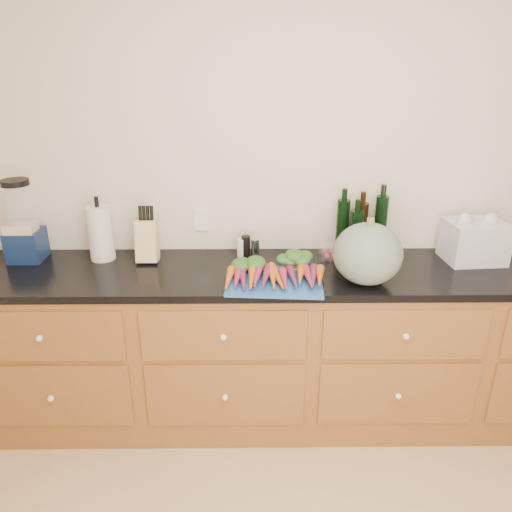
{
  "coord_description": "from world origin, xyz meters",
  "views": [
    {
      "loc": [
        -0.31,
        -1.13,
        2.02
      ],
      "look_at": [
        -0.29,
        1.2,
        1.06
      ],
      "focal_mm": 35.0,
      "sensor_mm": 36.0,
      "label": 1
    }
  ],
  "objects_px": {
    "carrots": "(274,272)",
    "knife_block": "(147,241)",
    "cutting_board": "(275,281)",
    "paper_towel": "(100,233)",
    "squash": "(368,254)",
    "tomato_box": "(333,251)",
    "blender_appliance": "(23,226)"
  },
  "relations": [
    {
      "from": "blender_appliance",
      "to": "tomato_box",
      "type": "distance_m",
      "value": 1.72
    },
    {
      "from": "knife_block",
      "to": "tomato_box",
      "type": "relative_size",
      "value": 1.55
    },
    {
      "from": "carrots",
      "to": "knife_block",
      "type": "bearing_deg",
      "value": 159.26
    },
    {
      "from": "squash",
      "to": "blender_appliance",
      "type": "height_order",
      "value": "blender_appliance"
    },
    {
      "from": "blender_appliance",
      "to": "paper_towel",
      "type": "relative_size",
      "value": 1.49
    },
    {
      "from": "paper_towel",
      "to": "cutting_board",
      "type": "bearing_deg",
      "value": -18.67
    },
    {
      "from": "blender_appliance",
      "to": "knife_block",
      "type": "height_order",
      "value": "blender_appliance"
    },
    {
      "from": "knife_block",
      "to": "cutting_board",
      "type": "bearing_deg",
      "value": -23.54
    },
    {
      "from": "paper_towel",
      "to": "tomato_box",
      "type": "relative_size",
      "value": 2.06
    },
    {
      "from": "blender_appliance",
      "to": "tomato_box",
      "type": "height_order",
      "value": "blender_appliance"
    },
    {
      "from": "cutting_board",
      "to": "squash",
      "type": "xyz_separation_m",
      "value": [
        0.46,
        0.0,
        0.15
      ]
    },
    {
      "from": "carrots",
      "to": "squash",
      "type": "height_order",
      "value": "squash"
    },
    {
      "from": "carrots",
      "to": "tomato_box",
      "type": "bearing_deg",
      "value": 40.15
    },
    {
      "from": "paper_towel",
      "to": "tomato_box",
      "type": "distance_m",
      "value": 1.3
    },
    {
      "from": "blender_appliance",
      "to": "carrots",
      "type": "bearing_deg",
      "value": -11.53
    },
    {
      "from": "blender_appliance",
      "to": "paper_towel",
      "type": "height_order",
      "value": "blender_appliance"
    },
    {
      "from": "tomato_box",
      "to": "cutting_board",
      "type": "bearing_deg",
      "value": -136.25
    },
    {
      "from": "squash",
      "to": "paper_towel",
      "type": "distance_m",
      "value": 1.44
    },
    {
      "from": "knife_block",
      "to": "squash",
      "type": "bearing_deg",
      "value": -14.63
    },
    {
      "from": "squash",
      "to": "tomato_box",
      "type": "xyz_separation_m",
      "value": [
        -0.11,
        0.33,
        -0.12
      ]
    },
    {
      "from": "knife_block",
      "to": "tomato_box",
      "type": "xyz_separation_m",
      "value": [
        1.03,
        0.03,
        -0.08
      ]
    },
    {
      "from": "paper_towel",
      "to": "blender_appliance",
      "type": "bearing_deg",
      "value": -179.66
    },
    {
      "from": "carrots",
      "to": "knife_block",
      "type": "distance_m",
      "value": 0.74
    },
    {
      "from": "cutting_board",
      "to": "squash",
      "type": "distance_m",
      "value": 0.48
    },
    {
      "from": "squash",
      "to": "paper_towel",
      "type": "xyz_separation_m",
      "value": [
        -1.4,
        0.32,
        -0.0
      ]
    },
    {
      "from": "carrots",
      "to": "blender_appliance",
      "type": "bearing_deg",
      "value": 168.47
    },
    {
      "from": "squash",
      "to": "paper_towel",
      "type": "height_order",
      "value": "squash"
    },
    {
      "from": "cutting_board",
      "to": "blender_appliance",
      "type": "height_order",
      "value": "blender_appliance"
    },
    {
      "from": "cutting_board",
      "to": "paper_towel",
      "type": "distance_m",
      "value": 1.01
    },
    {
      "from": "carrots",
      "to": "blender_appliance",
      "type": "xyz_separation_m",
      "value": [
        -1.36,
        0.28,
        0.16
      ]
    },
    {
      "from": "cutting_board",
      "to": "knife_block",
      "type": "xyz_separation_m",
      "value": [
        -0.69,
        0.3,
        0.11
      ]
    },
    {
      "from": "knife_block",
      "to": "paper_towel",
      "type": "bearing_deg",
      "value": 175.58
    }
  ]
}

